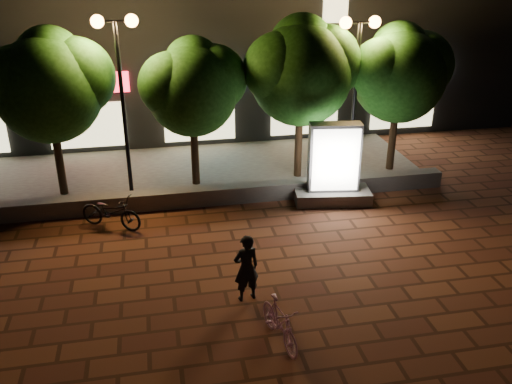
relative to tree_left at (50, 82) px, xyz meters
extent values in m
plane|color=brown|center=(3.45, -5.46, -3.44)|extent=(80.00, 80.00, 0.00)
cube|color=slate|center=(3.45, -1.46, -3.19)|extent=(16.00, 0.45, 0.50)
cube|color=slate|center=(3.45, 1.04, -3.40)|extent=(16.00, 5.00, 0.08)
cube|color=red|center=(0.45, 3.48, -0.84)|extent=(3.20, 0.12, 0.70)
cube|color=beige|center=(0.45, 3.48, -2.34)|extent=(2.60, 0.10, 1.60)
cube|color=#63DAFF|center=(4.45, 3.48, -0.84)|extent=(3.20, 0.12, 0.70)
cube|color=beige|center=(4.45, 3.48, -2.34)|extent=(2.60, 0.10, 1.60)
cube|color=orange|center=(8.45, 3.48, -0.84)|extent=(3.20, 0.12, 0.70)
cube|color=beige|center=(8.45, 3.48, -2.34)|extent=(2.60, 0.10, 1.60)
cube|color=white|center=(12.45, 3.48, -0.84)|extent=(3.20, 0.12, 0.70)
cube|color=beige|center=(12.45, 3.48, -2.34)|extent=(2.60, 0.10, 1.60)
cube|color=beige|center=(9.45, 3.48, 1.56)|extent=(0.90, 0.10, 1.20)
cylinder|color=black|center=(-0.05, -0.06, -2.19)|extent=(0.24, 0.24, 2.34)
sphere|color=#255F1C|center=(-0.05, -0.06, -0.20)|extent=(3.00, 3.00, 3.00)
sphere|color=#255F1C|center=(0.70, 0.14, 0.10)|extent=(2.25, 2.25, 2.25)
sphere|color=#255F1C|center=(-0.73, -0.21, 0.05)|extent=(2.10, 2.10, 2.10)
sphere|color=#255F1C|center=(0.05, 0.29, 0.55)|extent=(1.95, 1.95, 1.95)
cylinder|color=black|center=(3.95, -0.06, -2.26)|extent=(0.24, 0.24, 2.21)
sphere|color=#255F1C|center=(3.95, -0.06, -0.42)|extent=(2.70, 2.70, 2.70)
sphere|color=#255F1C|center=(4.62, 0.14, -0.12)|extent=(2.03, 2.03, 2.02)
sphere|color=#255F1C|center=(3.34, -0.21, -0.17)|extent=(1.89, 1.89, 1.89)
sphere|color=#255F1C|center=(4.05, 0.29, 0.26)|extent=(1.76, 1.76, 1.76)
cylinder|color=black|center=(7.25, -0.06, -2.15)|extent=(0.24, 0.24, 2.43)
sphere|color=#255F1C|center=(7.25, -0.06, -0.08)|extent=(3.10, 3.10, 3.10)
sphere|color=#255F1C|center=(8.02, 0.14, 0.22)|extent=(2.33, 2.33, 2.33)
sphere|color=#255F1C|center=(6.55, -0.21, 0.17)|extent=(2.17, 2.17, 2.17)
sphere|color=#255F1C|center=(7.35, 0.29, 0.69)|extent=(2.01, 2.02, 2.02)
cylinder|color=black|center=(10.45, -0.06, -2.22)|extent=(0.24, 0.24, 2.29)
sphere|color=#255F1C|center=(10.45, -0.06, -0.27)|extent=(2.90, 2.90, 2.90)
sphere|color=#255F1C|center=(11.17, 0.14, 0.03)|extent=(2.18, 2.17, 2.17)
sphere|color=#255F1C|center=(9.79, -0.21, -0.02)|extent=(2.03, 2.03, 2.03)
sphere|color=#255F1C|center=(10.55, 0.29, 0.45)|extent=(1.89, 1.88, 1.88)
cylinder|color=black|center=(1.95, -0.26, -0.86)|extent=(0.12, 0.12, 5.00)
cylinder|color=black|center=(1.95, -0.26, 1.64)|extent=(0.90, 0.08, 0.08)
sphere|color=#FF973F|center=(1.50, -0.26, 1.64)|extent=(0.36, 0.36, 0.36)
sphere|color=#FF973F|center=(2.40, -0.26, 1.64)|extent=(0.36, 0.36, 0.36)
cylinder|color=black|center=(8.95, -0.26, -0.96)|extent=(0.12, 0.12, 4.80)
cylinder|color=black|center=(8.95, -0.26, 1.44)|extent=(0.90, 0.08, 0.08)
sphere|color=#FF973F|center=(8.50, -0.26, 1.44)|extent=(0.36, 0.36, 0.36)
sphere|color=#FF973F|center=(9.40, -0.26, 1.44)|extent=(0.36, 0.36, 0.36)
cube|color=slate|center=(7.79, -1.96, -3.26)|extent=(2.34, 1.40, 0.37)
cube|color=#4C4C51|center=(7.79, -1.96, -2.07)|extent=(1.53, 0.71, 2.02)
cube|color=white|center=(7.75, -2.23, -2.07)|extent=(1.32, 0.23, 1.84)
cube|color=white|center=(7.82, -1.70, -2.07)|extent=(1.32, 0.23, 1.84)
imported|color=pink|center=(4.79, -7.89, -2.99)|extent=(0.73, 1.56, 0.90)
imported|color=black|center=(4.42, -6.38, -2.68)|extent=(0.63, 0.48, 1.54)
imported|color=black|center=(1.46, -2.46, -2.98)|extent=(1.85, 1.41, 0.93)
camera|label=1|loc=(2.72, -16.11, 3.52)|focal=38.69mm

